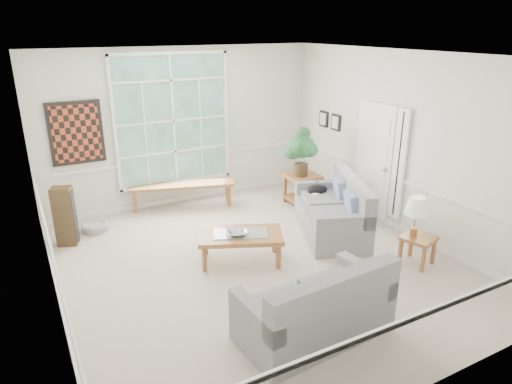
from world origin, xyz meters
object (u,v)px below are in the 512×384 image
loveseat_front (314,299)px  coffee_table (241,247)px  side_table (417,250)px  end_table (302,189)px  loveseat_right (331,207)px

loveseat_front → coffee_table: 1.95m
loveseat_front → side_table: loveseat_front is taller
end_table → coffee_table: bearing=-144.2°
loveseat_front → end_table: bearing=54.6°
loveseat_right → end_table: (0.32, 1.36, -0.17)m
coffee_table → end_table: size_ratio=1.99×
coffee_table → end_table: (2.10, 1.52, 0.08)m
loveseat_front → end_table: (2.14, 3.45, -0.16)m
loveseat_front → coffee_table: loveseat_front is taller
side_table → coffee_table: bearing=150.1°
loveseat_front → end_table: loveseat_front is taller
loveseat_right → end_table: size_ratio=2.87×
side_table → end_table: bearing=93.4°
loveseat_front → end_table: size_ratio=2.78×
coffee_table → end_table: bearing=59.9°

